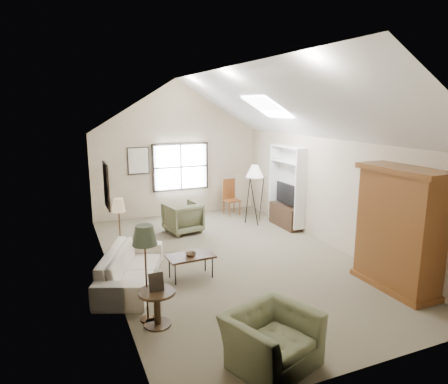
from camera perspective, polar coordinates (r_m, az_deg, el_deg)
name	(u,v)px	position (r m, az deg, el deg)	size (l,w,h in m)	color
room_shell	(232,107)	(8.11, 1.13, 12.02)	(5.01, 8.01, 4.00)	#6A614B
window	(181,167)	(12.00, -6.20, 3.59)	(1.72, 0.08, 1.42)	black
skylight	(267,106)	(9.49, 6.20, 12.06)	(0.80, 1.20, 0.52)	white
wall_art	(124,172)	(9.57, -14.11, 2.79)	(1.97, 3.71, 0.88)	black
armoire	(399,229)	(7.72, 23.75, -4.90)	(0.60, 1.50, 2.20)	brown
tv_alcove	(287,185)	(10.83, 8.97, 0.96)	(0.32, 1.30, 2.10)	white
media_console	(285,216)	(11.01, 8.74, -3.39)	(0.34, 1.18, 0.60)	#382316
tv_panel	(286,194)	(10.86, 8.84, -0.23)	(0.05, 0.90, 0.55)	black
sofa	(131,267)	(7.67, -13.13, -10.43)	(2.22, 0.87, 0.65)	silver
armchair_near	(272,339)	(5.40, 6.81, -20.16)	(1.07, 0.94, 0.70)	#606A4A
armchair_far	(183,218)	(10.43, -5.93, -3.67)	(0.84, 0.86, 0.78)	#595B3F
coffee_table	(191,267)	(7.78, -4.76, -10.58)	(0.88, 0.49, 0.45)	#392217
bowl	(191,254)	(7.68, -4.79, -8.85)	(0.21, 0.21, 0.05)	#332415
side_table	(157,308)	(6.28, -9.52, -16.05)	(0.56, 0.56, 0.56)	#322414
side_chair	(232,197)	(12.03, 1.13, -0.75)	(0.42, 0.42, 1.07)	brown
tripod_lamp	(254,194)	(11.05, 4.38, -0.31)	(0.49, 0.49, 1.69)	silver
dark_lamp	(146,273)	(6.22, -11.07, -11.31)	(0.37, 0.37, 1.55)	#282F21
tan_lamp	(120,230)	(8.66, -14.66, -5.24)	(0.28, 0.28, 1.39)	tan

